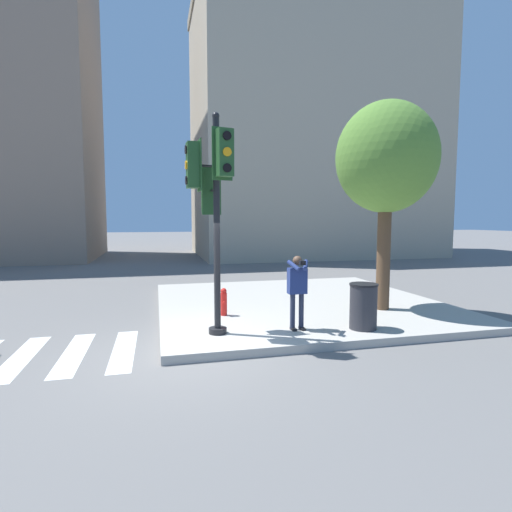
{
  "coord_description": "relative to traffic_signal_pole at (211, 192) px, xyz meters",
  "views": [
    {
      "loc": [
        -0.54,
        -7.5,
        2.56
      ],
      "look_at": [
        1.56,
        0.83,
        1.78
      ],
      "focal_mm": 28.0,
      "sensor_mm": 36.0,
      "label": 1
    }
  ],
  "objects": [
    {
      "name": "sidewalk_corner",
      "position": [
        2.92,
        2.83,
        -3.05
      ],
      "size": [
        8.0,
        8.0,
        0.18
      ],
      "color": "#ADA89E",
      "rests_on": "ground_plane"
    },
    {
      "name": "ground_plane",
      "position": [
        -0.58,
        -0.67,
        -3.14
      ],
      "size": [
        160.0,
        160.0,
        0.0
      ],
      "primitive_type": "plane",
      "color": "slate"
    },
    {
      "name": "trash_bin",
      "position": [
        3.26,
        -0.41,
        -2.46
      ],
      "size": [
        0.62,
        0.62,
        1.0
      ],
      "color": "#2D2D33",
      "rests_on": "sidewalk_corner"
    },
    {
      "name": "fire_hydrant",
      "position": [
        0.49,
        1.55,
        -2.62
      ],
      "size": [
        0.16,
        0.22,
        0.69
      ],
      "color": "red",
      "rests_on": "sidewalk_corner"
    },
    {
      "name": "street_tree",
      "position": [
        4.74,
        1.22,
        1.0
      ],
      "size": [
        2.61,
        2.61,
        5.44
      ],
      "color": "brown",
      "rests_on": "sidewalk_corner"
    },
    {
      "name": "crosswalk_stripes",
      "position": [
        -3.61,
        -0.08,
        -3.13
      ],
      "size": [
        4.08,
        2.63,
        0.01
      ],
      "color": "silver",
      "rests_on": "ground_plane"
    },
    {
      "name": "building_right",
      "position": [
        10.06,
        20.19,
        6.15
      ],
      "size": [
        16.65,
        11.43,
        18.56
      ],
      "color": "tan",
      "rests_on": "ground_plane"
    },
    {
      "name": "traffic_signal_pole",
      "position": [
        0.0,
        0.0,
        0.0
      ],
      "size": [
        0.91,
        1.26,
        4.54
      ],
      "color": "black",
      "rests_on": "sidewalk_corner"
    },
    {
      "name": "person_photographer",
      "position": [
        1.83,
        -0.11,
        -2.0
      ],
      "size": [
        0.5,
        0.53,
        1.61
      ],
      "color": "black",
      "rests_on": "sidewalk_corner"
    }
  ]
}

